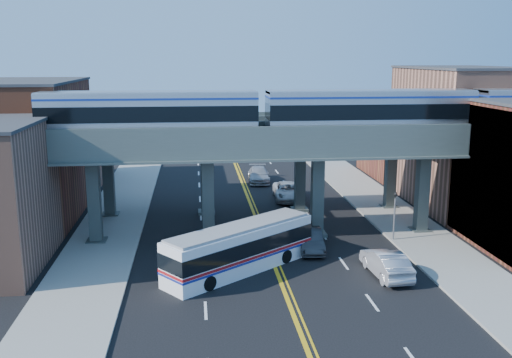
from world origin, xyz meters
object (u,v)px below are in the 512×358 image
(stop_sign, at_px, (277,235))
(car_lane_b, at_px, (310,240))
(traffic_signal, at_px, (395,211))
(car_lane_d, at_px, (259,175))
(car_lane_c, at_px, (288,191))
(car_lane_a, at_px, (304,230))
(transit_train, at_px, (370,111))
(transit_bus, at_px, (240,249))
(car_parked_curb, at_px, (386,263))

(stop_sign, xyz_separation_m, car_lane_b, (2.56, 1.81, -1.02))
(traffic_signal, relative_size, car_lane_d, 0.77)
(stop_sign, xyz_separation_m, car_lane_c, (3.39, 16.02, -0.98))
(car_lane_a, relative_size, car_lane_d, 0.79)
(stop_sign, height_order, car_lane_a, stop_sign)
(traffic_signal, xyz_separation_m, car_lane_a, (-6.37, 1.05, -1.58))
(transit_train, distance_m, car_lane_d, 21.46)
(car_lane_d, bearing_deg, car_lane_b, -83.88)
(stop_sign, relative_size, traffic_signal, 0.64)
(stop_sign, bearing_deg, transit_bus, -149.88)
(stop_sign, bearing_deg, car_lane_d, 86.40)
(transit_train, bearing_deg, transit_bus, -146.89)
(car_lane_b, distance_m, car_parked_curb, 6.26)
(stop_sign, relative_size, car_lane_c, 0.47)
(transit_train, xyz_separation_m, transit_bus, (-9.90, -6.46, -7.81))
(car_lane_c, height_order, car_lane_d, same)
(transit_train, bearing_deg, car_lane_a, -168.97)
(car_lane_d, bearing_deg, stop_sign, -90.23)
(car_lane_a, distance_m, car_lane_b, 2.24)
(car_parked_curb, bearing_deg, car_lane_d, -83.82)
(traffic_signal, relative_size, car_parked_curb, 0.85)
(car_lane_a, xyz_separation_m, car_lane_c, (0.86, 11.97, 0.06))
(transit_train, xyz_separation_m, car_lane_a, (-4.86, -0.95, -8.50))
(transit_train, distance_m, traffic_signal, 7.36)
(transit_bus, height_order, car_parked_curb, transit_bus)
(transit_train, height_order, car_lane_b, transit_train)
(car_lane_a, bearing_deg, car_lane_b, -81.65)
(car_lane_a, relative_size, car_parked_curb, 0.87)
(transit_bus, relative_size, car_parked_curb, 2.04)
(transit_bus, height_order, car_lane_c, transit_bus)
(transit_bus, relative_size, car_lane_a, 2.35)
(car_lane_b, relative_size, car_lane_c, 0.80)
(car_lane_c, relative_size, car_lane_d, 1.04)
(car_lane_c, bearing_deg, stop_sign, -98.86)
(car_lane_c, relative_size, car_parked_curb, 1.15)
(car_lane_d, relative_size, car_parked_curb, 1.10)
(car_lane_b, bearing_deg, car_parked_curb, -50.45)
(car_lane_b, xyz_separation_m, car_parked_curb, (3.64, -5.09, 0.06))
(transit_bus, bearing_deg, car_lane_d, 43.17)
(car_parked_curb, bearing_deg, car_lane_b, -58.06)
(transit_bus, xyz_separation_m, car_lane_c, (5.90, 17.48, -0.64))
(car_lane_c, bearing_deg, traffic_signal, -63.98)
(car_lane_a, bearing_deg, car_lane_d, 100.70)
(car_lane_c, bearing_deg, car_lane_a, -91.02)
(transit_bus, bearing_deg, car_lane_c, 33.53)
(car_lane_c, xyz_separation_m, car_parked_curb, (2.81, -19.30, 0.02))
(traffic_signal, bearing_deg, transit_train, 127.09)
(car_lane_b, height_order, car_parked_curb, car_parked_curb)
(car_parked_curb, bearing_deg, car_lane_a, -67.08)
(transit_bus, xyz_separation_m, car_lane_a, (5.04, 5.51, -0.70))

